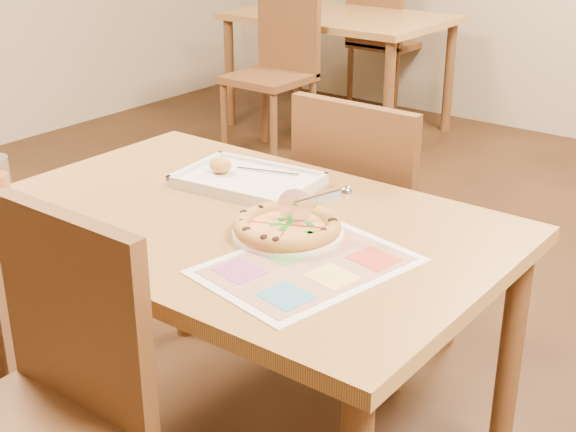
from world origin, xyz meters
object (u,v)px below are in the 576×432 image
Objects in this scene: dining_table at (240,249)px; menu at (308,266)px; chair_near at (43,382)px; pizza_cutter at (312,202)px; plate at (288,233)px; appetizer_tray at (246,181)px; bg_chair_far at (381,28)px; chair_far at (367,203)px; pizza at (287,226)px; bg_table at (339,28)px; bg_chair_near at (279,55)px.

menu is at bearing -21.43° from dining_table.
pizza_cutter is at bearing 71.50° from chair_near.
dining_table is 4.98× the size of plate.
appetizer_tray is at bearing 145.11° from menu.
chair_far is at bearing 120.65° from bg_chair_far.
bg_chair_far is 1.21× the size of appetizer_tray.
pizza is 1.68× the size of pizza_cutter.
dining_table is at bearing 175.31° from plate.
dining_table is 0.27m from pizza_cutter.
menu reaches higher than bg_table.
bg_table is 4.98× the size of plate.
pizza is (1.77, -3.32, 0.18)m from bg_chair_far.
plate is 0.35m from appetizer_tray.
appetizer_tray is at bearing 146.49° from plate.
pizza is at bearing 74.09° from chair_near.
pizza is at bearing -57.94° from bg_table.
plate is at bearing -33.51° from appetizer_tray.
bg_table is at bearing 119.28° from appetizer_tray.
bg_table is at bearing -53.95° from chair_far.
pizza is at bearing -6.83° from dining_table.
pizza reaches higher than menu.
bg_chair_far is at bearing 115.20° from appetizer_tray.
plate is (0.16, 0.59, 0.16)m from chair_near.
pizza_cutter reaches higher than menu.
bg_chair_far reaches higher than appetizer_tray.
bg_chair_far is 3.45m from appetizer_tray.
plate reaches higher than menu.
bg_table is 2.77× the size of bg_chair_near.
dining_table is 8.65× the size of pizza_cutter.
chair_near is 0.63m from plate.
chair_far is at bearing 90.00° from dining_table.
chair_far is (-0.00, 1.20, 0.00)m from chair_near.
pizza_cutter is (0.21, -0.58, 0.24)m from chair_far.
pizza_cutter is (0.21, 0.02, 0.17)m from dining_table.
chair_near is 1.00× the size of chair_far.
appetizer_tray reaches higher than menu.
bg_chair_near is at bearing 102.92° from pizza_cutter.
chair_far is 1.86× the size of pizza.
chair_far is at bearing 72.58° from appetizer_tray.
dining_table is 0.61m from chair_near.
plate is at bearing 74.50° from chair_near.
pizza_cutter is at bearing 5.01° from dining_table.
menu is (0.30, -0.72, 0.16)m from chair_far.
bg_chair_far is at bearing 115.85° from dining_table.
bg_chair_near is at bearing 126.06° from appetizer_tray.
appetizer_tray reaches higher than dining_table.
menu is at bearing 119.01° from bg_chair_far.
chair_near is 1.86× the size of pizza.
pizza_cutter is (0.21, 0.62, 0.24)m from chair_near.
pizza is at bearing 118.00° from bg_chair_far.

